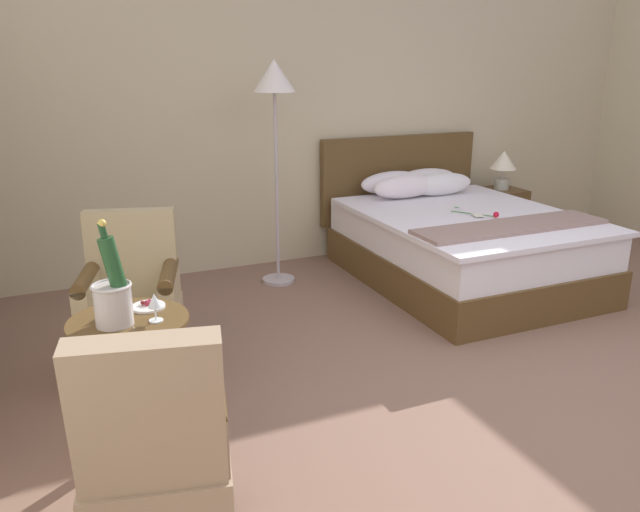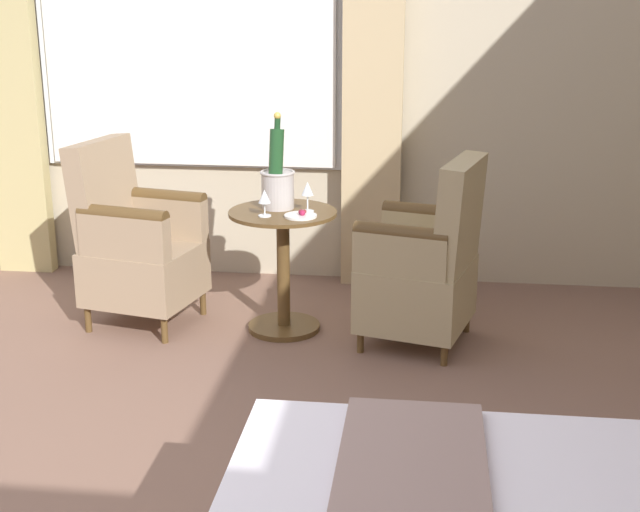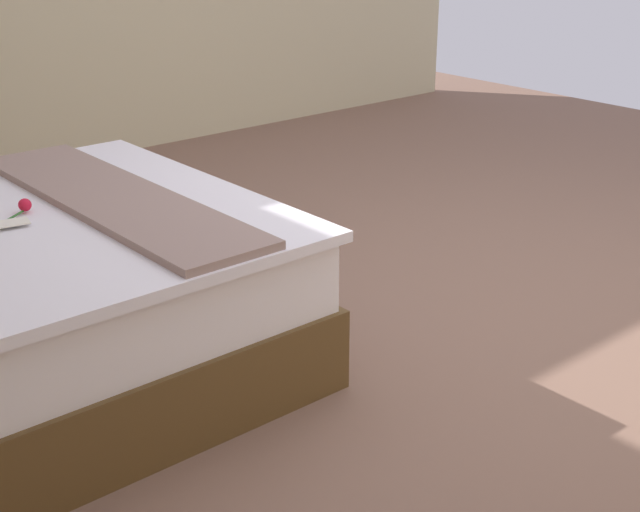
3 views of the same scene
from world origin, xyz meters
name	(u,v)px [view 3 (image 3 of 3)]	position (x,y,z in m)	size (l,w,h in m)	color
ground_plane	(478,298)	(0.00, 0.00, 0.00)	(8.08, 8.08, 0.00)	#7D5C4C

